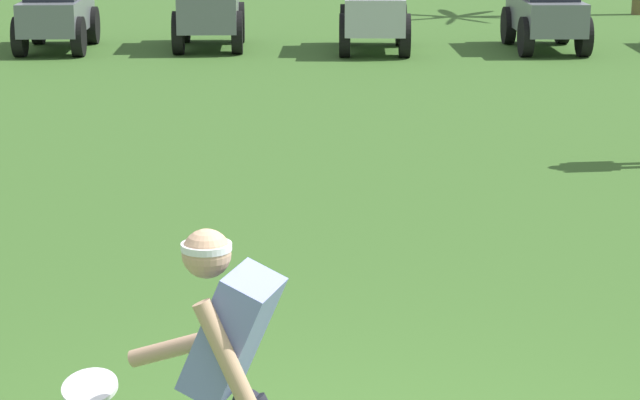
{
  "coord_description": "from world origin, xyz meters",
  "views": [
    {
      "loc": [
        -0.07,
        -5.23,
        2.83
      ],
      "look_at": [
        -0.1,
        2.25,
        0.9
      ],
      "focal_mm": 70.0,
      "sensor_mm": 36.0,
      "label": 1
    }
  ],
  "objects_px": {
    "frisbee_in_flight": "(95,387)",
    "parked_car_slot_c": "(215,5)",
    "parked_car_slot_e": "(551,7)",
    "frisbee_thrower": "(239,371)",
    "parked_car_slot_d": "(380,7)",
    "parked_car_slot_b": "(62,7)"
  },
  "relations": [
    {
      "from": "parked_car_slot_b",
      "to": "parked_car_slot_c",
      "type": "bearing_deg",
      "value": 5.16
    },
    {
      "from": "parked_car_slot_b",
      "to": "parked_car_slot_e",
      "type": "bearing_deg",
      "value": 0.07
    },
    {
      "from": "frisbee_thrower",
      "to": "parked_car_slot_d",
      "type": "height_order",
      "value": "frisbee_thrower"
    },
    {
      "from": "frisbee_in_flight",
      "to": "parked_car_slot_e",
      "type": "relative_size",
      "value": 0.13
    },
    {
      "from": "parked_car_slot_c",
      "to": "parked_car_slot_d",
      "type": "distance_m",
      "value": 2.85
    },
    {
      "from": "frisbee_thrower",
      "to": "parked_car_slot_e",
      "type": "bearing_deg",
      "value": 75.62
    },
    {
      "from": "parked_car_slot_b",
      "to": "parked_car_slot_d",
      "type": "distance_m",
      "value": 5.4
    },
    {
      "from": "frisbee_thrower",
      "to": "frisbee_in_flight",
      "type": "bearing_deg",
      "value": 149.3
    },
    {
      "from": "frisbee_thrower",
      "to": "parked_car_slot_d",
      "type": "xyz_separation_m",
      "value": [
        1.28,
        16.25,
        -0.05
      ]
    },
    {
      "from": "parked_car_slot_b",
      "to": "frisbee_thrower",
      "type": "bearing_deg",
      "value": -75.9
    },
    {
      "from": "frisbee_thrower",
      "to": "parked_car_slot_c",
      "type": "distance_m",
      "value": 16.71
    },
    {
      "from": "parked_car_slot_c",
      "to": "parked_car_slot_b",
      "type": "bearing_deg",
      "value": -174.84
    },
    {
      "from": "parked_car_slot_d",
      "to": "parked_car_slot_e",
      "type": "distance_m",
      "value": 2.93
    },
    {
      "from": "parked_car_slot_b",
      "to": "parked_car_slot_e",
      "type": "distance_m",
      "value": 8.33
    },
    {
      "from": "frisbee_in_flight",
      "to": "parked_car_slot_c",
      "type": "xyz_separation_m",
      "value": [
        -0.84,
        16.22,
        0.2
      ]
    },
    {
      "from": "parked_car_slot_d",
      "to": "parked_car_slot_e",
      "type": "xyz_separation_m",
      "value": [
        2.93,
        0.17,
        -0.02
      ]
    },
    {
      "from": "parked_car_slot_c",
      "to": "parked_car_slot_e",
      "type": "relative_size",
      "value": 0.98
    },
    {
      "from": "frisbee_in_flight",
      "to": "parked_car_slot_e",
      "type": "xyz_separation_m",
      "value": [
        4.91,
        16.0,
        0.18
      ]
    },
    {
      "from": "parked_car_slot_c",
      "to": "frisbee_in_flight",
      "type": "bearing_deg",
      "value": -87.05
    },
    {
      "from": "parked_car_slot_c",
      "to": "parked_car_slot_e",
      "type": "height_order",
      "value": "parked_car_slot_c"
    },
    {
      "from": "parked_car_slot_d",
      "to": "parked_car_slot_c",
      "type": "bearing_deg",
      "value": 172.09
    },
    {
      "from": "frisbee_in_flight",
      "to": "parked_car_slot_b",
      "type": "relative_size",
      "value": 0.13
    }
  ]
}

